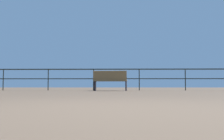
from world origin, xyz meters
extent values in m
plane|color=brown|center=(0.00, 0.00, 0.00)|extent=(60.00, 60.00, 0.00)
cube|color=black|center=(0.00, 9.78, 1.00)|extent=(23.80, 0.05, 0.05)
cube|color=black|center=(0.00, 9.78, 0.55)|extent=(23.80, 0.04, 0.04)
cylinder|color=black|center=(-5.41, 9.78, 0.50)|extent=(0.04, 0.04, 1.00)
cylinder|color=black|center=(-3.25, 9.78, 0.50)|extent=(0.04, 0.04, 1.00)
cylinder|color=black|center=(-1.08, 9.78, 0.50)|extent=(0.04, 0.04, 1.00)
cylinder|color=black|center=(1.08, 9.78, 0.50)|extent=(0.04, 0.04, 1.00)
cylinder|color=black|center=(3.25, 9.78, 0.50)|extent=(0.04, 0.04, 1.00)
cube|color=brown|center=(-0.26, 9.04, 0.44)|extent=(1.51, 0.58, 0.05)
cube|color=brown|center=(-0.28, 8.84, 0.66)|extent=(1.48, 0.26, 0.44)
cube|color=black|center=(0.44, 8.97, 0.22)|extent=(0.08, 0.40, 0.44)
cube|color=black|center=(0.45, 9.14, 0.58)|extent=(0.06, 0.31, 0.04)
cube|color=black|center=(-0.95, 9.10, 0.22)|extent=(0.08, 0.40, 0.44)
cube|color=black|center=(-0.93, 9.27, 0.58)|extent=(0.06, 0.31, 0.04)
camera|label=1|loc=(0.09, -2.58, 0.22)|focal=41.96mm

